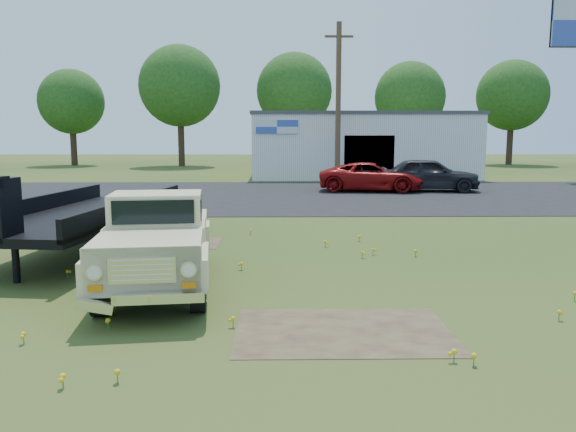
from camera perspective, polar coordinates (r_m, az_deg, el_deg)
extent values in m
plane|color=#304817|center=(10.87, -4.14, -6.27)|extent=(140.00, 140.00, 0.00)
cube|color=black|center=(25.66, -2.29, 2.14)|extent=(90.00, 14.00, 0.02)
cube|color=#463325|center=(8.03, 5.60, -11.58)|extent=(3.00, 2.00, 0.01)
cube|color=#463325|center=(14.50, -11.29, -2.73)|extent=(2.20, 1.60, 0.01)
cube|color=silver|center=(37.90, 7.31, 7.07)|extent=(14.00, 8.00, 4.00)
cube|color=#3F3F44|center=(37.91, 7.36, 10.17)|extent=(14.20, 8.20, 0.20)
cube|color=black|center=(34.00, 8.24, 6.25)|extent=(3.00, 0.10, 2.20)
cube|color=silver|center=(33.46, -1.13, 9.05)|extent=(2.50, 0.08, 0.80)
cylinder|color=#4D3324|center=(32.73, 5.12, 11.31)|extent=(0.30, 0.30, 9.00)
cube|color=#4D3324|center=(33.14, 5.20, 17.71)|extent=(1.60, 0.12, 0.12)
cylinder|color=#382619|center=(54.77, -20.93, 6.53)|extent=(0.56, 0.56, 3.24)
sphere|color=#1C4313|center=(54.84, -21.15, 10.78)|extent=(5.76, 5.76, 5.76)
cylinder|color=#382619|center=(50.75, -10.78, 7.24)|extent=(0.56, 0.56, 3.96)
sphere|color=#1C4313|center=(50.92, -10.94, 12.84)|extent=(7.04, 7.04, 7.04)
cylinder|color=#382619|center=(51.03, 0.64, 7.29)|extent=(0.56, 0.56, 3.78)
sphere|color=#1C4313|center=(51.17, 0.65, 12.61)|extent=(6.72, 6.72, 6.72)
cylinder|color=#382619|center=(50.81, 12.12, 6.90)|extent=(0.56, 0.56, 3.42)
sphere|color=#1C4313|center=(50.90, 12.27, 11.74)|extent=(6.08, 6.08, 6.08)
cylinder|color=#382619|center=(56.24, 21.58, 6.71)|extent=(0.56, 0.56, 3.60)
sphere|color=#1C4313|center=(56.35, 21.83, 11.31)|extent=(6.40, 6.40, 6.40)
imported|color=maroon|center=(27.53, 8.43, 3.92)|extent=(5.28, 3.00, 1.39)
imported|color=black|center=(28.16, 14.14, 4.09)|extent=(4.99, 2.64, 1.62)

